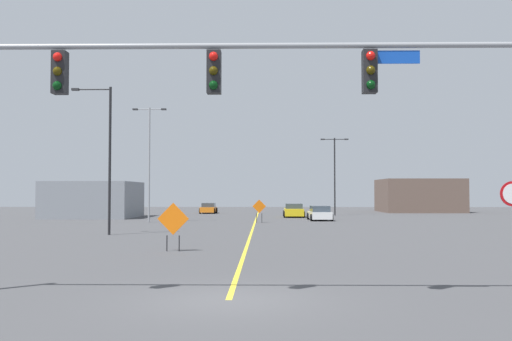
# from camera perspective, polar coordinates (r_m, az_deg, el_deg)

# --- Properties ---
(ground) EXTENTS (172.14, 172.14, 0.00)m
(ground) POSITION_cam_1_polar(r_m,az_deg,el_deg) (14.11, -2.73, -12.74)
(ground) COLOR #444447
(road_centre_stripe) EXTENTS (0.16, 95.63, 0.01)m
(road_centre_stripe) POSITION_cam_1_polar(r_m,az_deg,el_deg) (61.72, 0.09, -4.56)
(road_centre_stripe) COLOR yellow
(road_centre_stripe) RESTS_ON ground
(traffic_signal_assembly) EXTENTS (15.22, 0.44, 6.74)m
(traffic_signal_assembly) POSITION_cam_1_polar(r_m,az_deg,el_deg) (14.42, -12.07, 8.05)
(traffic_signal_assembly) COLOR gray
(traffic_signal_assembly) RESTS_ON ground
(street_lamp_mid_right) EXTENTS (3.08, 0.24, 8.62)m
(street_lamp_mid_right) POSITION_cam_1_polar(r_m,az_deg,el_deg) (64.37, 7.82, 0.04)
(street_lamp_mid_right) COLOR black
(street_lamp_mid_right) RESTS_ON ground
(street_lamp_mid_left) EXTENTS (2.46, 0.24, 9.02)m
(street_lamp_mid_left) POSITION_cam_1_polar(r_m,az_deg,el_deg) (36.09, -14.59, 1.73)
(street_lamp_mid_left) COLOR black
(street_lamp_mid_left) RESTS_ON ground
(street_lamp_far_left) EXTENTS (2.90, 0.24, 9.87)m
(street_lamp_far_left) POSITION_cam_1_polar(r_m,az_deg,el_deg) (50.11, -10.57, 1.40)
(street_lamp_far_left) COLOR gray
(street_lamp_far_left) RESTS_ON ground
(construction_sign_right_lane) EXTENTS (1.41, 0.17, 2.12)m
(construction_sign_right_lane) POSITION_cam_1_polar(r_m,az_deg,el_deg) (25.49, -8.23, -4.97)
(construction_sign_right_lane) COLOR orange
(construction_sign_right_lane) RESTS_ON ground
(construction_sign_median_near) EXTENTS (1.15, 0.18, 1.96)m
(construction_sign_median_near) POSITION_cam_1_polar(r_m,az_deg,el_deg) (48.56, 0.32, -3.73)
(construction_sign_median_near) COLOR orange
(construction_sign_median_near) RESTS_ON ground
(car_orange_distant) EXTENTS (1.95, 3.98, 1.26)m
(car_orange_distant) POSITION_cam_1_polar(r_m,az_deg,el_deg) (70.39, -4.74, -3.77)
(car_orange_distant) COLOR orange
(car_orange_distant) RESTS_ON ground
(car_yellow_passing) EXTENTS (2.19, 4.55, 1.40)m
(car_yellow_passing) POSITION_cam_1_polar(r_m,az_deg,el_deg) (59.71, 3.77, -4.02)
(car_yellow_passing) COLOR gold
(car_yellow_passing) RESTS_ON ground
(car_white_mid) EXTENTS (2.10, 4.39, 1.34)m
(car_white_mid) POSITION_cam_1_polar(r_m,az_deg,el_deg) (53.09, 6.34, -4.25)
(car_white_mid) COLOR white
(car_white_mid) RESTS_ON ground
(roadside_building_west) EXTENTS (8.46, 8.85, 3.64)m
(roadside_building_west) POSITION_cam_1_polar(r_m,az_deg,el_deg) (60.87, -15.81, -2.80)
(roadside_building_west) COLOR gray
(roadside_building_west) RESTS_ON ground
(roadside_building_east) EXTENTS (9.92, 8.98, 4.27)m
(roadside_building_east) POSITION_cam_1_polar(r_m,az_deg,el_deg) (77.80, 15.89, -2.41)
(roadside_building_east) COLOR brown
(roadside_building_east) RESTS_ON ground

